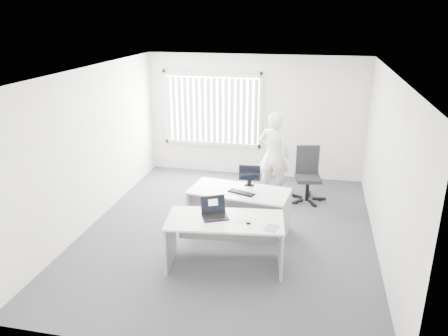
% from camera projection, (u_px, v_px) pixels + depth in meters
% --- Properties ---
extents(ground, '(6.00, 6.00, 0.00)m').
position_uv_depth(ground, '(228.00, 232.00, 7.73)').
color(ground, '#52535A').
rests_on(ground, ground).
extents(wall_back, '(5.00, 0.02, 2.80)m').
position_uv_depth(wall_back, '(255.00, 117.00, 10.01)').
color(wall_back, white).
rests_on(wall_back, ground).
extents(wall_front, '(5.00, 0.02, 2.80)m').
position_uv_depth(wall_front, '(170.00, 246.00, 4.49)').
color(wall_front, white).
rests_on(wall_front, ground).
extents(wall_left, '(0.02, 6.00, 2.80)m').
position_uv_depth(wall_left, '(91.00, 148.00, 7.75)').
color(wall_left, white).
rests_on(wall_left, ground).
extents(wall_right, '(0.02, 6.00, 2.80)m').
position_uv_depth(wall_right, '(386.00, 168.00, 6.76)').
color(wall_right, white).
rests_on(wall_right, ground).
extents(ceiling, '(5.00, 6.00, 0.02)m').
position_uv_depth(ceiling, '(229.00, 71.00, 6.78)').
color(ceiling, white).
rests_on(ceiling, wall_back).
extents(window, '(2.32, 0.06, 1.76)m').
position_uv_depth(window, '(212.00, 109.00, 10.12)').
color(window, silver).
rests_on(window, wall_back).
extents(blinds, '(2.20, 0.10, 1.50)m').
position_uv_depth(blinds, '(211.00, 111.00, 10.08)').
color(blinds, white).
rests_on(blinds, wall_back).
extents(desk_near, '(1.81, 1.02, 0.79)m').
position_uv_depth(desk_near, '(225.00, 232.00, 6.52)').
color(desk_near, white).
rests_on(desk_near, ground).
extents(desk_far, '(1.78, 0.99, 0.77)m').
position_uv_depth(desk_far, '(239.00, 202.00, 7.60)').
color(desk_far, white).
rests_on(desk_far, ground).
extents(office_chair, '(0.74, 0.74, 1.12)m').
position_uv_depth(office_chair, '(307.00, 184.00, 8.94)').
color(office_chair, black).
rests_on(office_chair, ground).
extents(person, '(0.72, 0.54, 1.79)m').
position_uv_depth(person, '(274.00, 155.00, 9.00)').
color(person, silver).
rests_on(person, ground).
extents(laptop, '(0.48, 0.46, 0.29)m').
position_uv_depth(laptop, '(215.00, 209.00, 6.43)').
color(laptop, black).
rests_on(laptop, desk_near).
extents(paper_sheet, '(0.34, 0.28, 0.00)m').
position_uv_depth(paper_sheet, '(245.00, 222.00, 6.36)').
color(paper_sheet, white).
rests_on(paper_sheet, desk_near).
extents(mouse, '(0.08, 0.11, 0.04)m').
position_uv_depth(mouse, '(248.00, 222.00, 6.32)').
color(mouse, '#ADADAF').
rests_on(mouse, paper_sheet).
extents(booklet, '(0.21, 0.26, 0.01)m').
position_uv_depth(booklet, '(272.00, 228.00, 6.18)').
color(booklet, white).
rests_on(booklet, desk_near).
extents(keyboard, '(0.49, 0.31, 0.02)m').
position_uv_depth(keyboard, '(241.00, 193.00, 7.40)').
color(keyboard, black).
rests_on(keyboard, desk_far).
extents(monitor, '(0.38, 0.12, 0.38)m').
position_uv_depth(monitor, '(250.00, 175.00, 7.67)').
color(monitor, black).
rests_on(monitor, desk_far).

